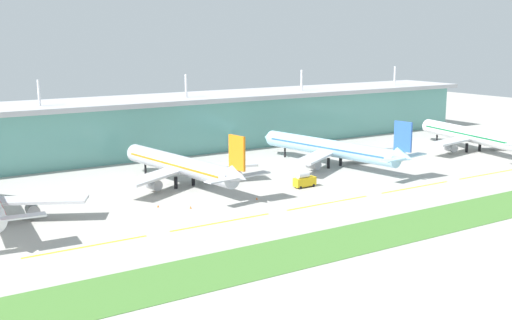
{
  "coord_description": "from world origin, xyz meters",
  "views": [
    {
      "loc": [
        -112.78,
        -132.99,
        45.72
      ],
      "look_at": [
        -5.68,
        32.3,
        7.0
      ],
      "focal_mm": 44.99,
      "sensor_mm": 36.0,
      "label": 1
    }
  ],
  "objects": [
    {
      "name": "safety_cone_left_wingtip",
      "position": [
        -17.59,
        13.53,
        0.35
      ],
      "size": [
        0.56,
        0.56,
        0.7
      ],
      "primitive_type": "cone",
      "color": "orange",
      "rests_on": "ground"
    },
    {
      "name": "taxiway_stripe_mid_east",
      "position": [
        31.0,
        -0.31,
        0.02
      ],
      "size": [
        28.0,
        0.7,
        0.04
      ],
      "primitive_type": "cube",
      "color": "yellow",
      "rests_on": "ground"
    },
    {
      "name": "fuel_truck",
      "position": [
        2.57,
        18.12,
        2.26
      ],
      "size": [
        7.27,
        2.86,
        4.95
      ],
      "color": "gold",
      "rests_on": "ground"
    },
    {
      "name": "ground_plane",
      "position": [
        0.0,
        0.0,
        0.0
      ],
      "size": [
        600.0,
        600.0,
        0.0
      ],
      "primitive_type": "plane",
      "color": "#A8A59E"
    },
    {
      "name": "taxiway_stripe_centre",
      "position": [
        -3.0,
        -0.31,
        0.02
      ],
      "size": [
        28.0,
        0.7,
        0.04
      ],
      "primitive_type": "cube",
      "color": "yellow",
      "rests_on": "ground"
    },
    {
      "name": "safety_cone_right_wingtip",
      "position": [
        -44.29,
        21.23,
        0.35
      ],
      "size": [
        0.56,
        0.56,
        0.7
      ],
      "primitive_type": "cone",
      "color": "orange",
      "rests_on": "ground"
    },
    {
      "name": "taxiway_stripe_mid_west",
      "position": [
        -37.0,
        -0.31,
        0.02
      ],
      "size": [
        28.0,
        0.7,
        0.04
      ],
      "primitive_type": "cube",
      "color": "yellow",
      "rests_on": "ground"
    },
    {
      "name": "grass_verge",
      "position": [
        0.0,
        -28.26,
        0.05
      ],
      "size": [
        300.0,
        18.0,
        0.1
      ],
      "primitive_type": "cube",
      "color": "#477A33",
      "rests_on": "ground"
    },
    {
      "name": "taxiway_stripe_east",
      "position": [
        65.0,
        -0.31,
        0.02
      ],
      "size": [
        28.0,
        0.7,
        0.04
      ],
      "primitive_type": "cube",
      "color": "yellow",
      "rests_on": "ground"
    },
    {
      "name": "airliner_far_middle",
      "position": [
        29.61,
        38.0,
        6.45
      ],
      "size": [
        48.18,
        68.22,
        18.9
      ],
      "color": "#9ED1EA",
      "rests_on": "ground"
    },
    {
      "name": "airliner_farthest",
      "position": [
        95.3,
        31.04,
        6.45
      ],
      "size": [
        47.85,
        63.46,
        18.9
      ],
      "color": "silver",
      "rests_on": "ground"
    },
    {
      "name": "airliner_near_middle",
      "position": [
        -27.91,
        39.74,
        6.45
      ],
      "size": [
        48.36,
        63.3,
        18.9
      ],
      "color": "#ADB2BC",
      "rests_on": "ground"
    },
    {
      "name": "safety_cone_nose_front",
      "position": [
        -37.52,
        15.3,
        0.35
      ],
      "size": [
        0.56,
        0.56,
        0.7
      ],
      "primitive_type": "cone",
      "color": "orange",
      "rests_on": "ground"
    },
    {
      "name": "terminal_building",
      "position": [
        -0.0,
        96.64,
        10.98
      ],
      "size": [
        288.0,
        34.0,
        30.55
      ],
      "color": "#5B9E93",
      "rests_on": "ground"
    },
    {
      "name": "taxiway_stripe_west",
      "position": [
        -71.0,
        -0.31,
        0.02
      ],
      "size": [
        28.0,
        0.7,
        0.04
      ],
      "primitive_type": "cube",
      "color": "yellow",
      "rests_on": "ground"
    }
  ]
}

